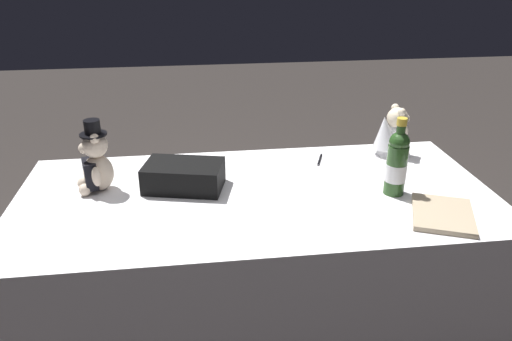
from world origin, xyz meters
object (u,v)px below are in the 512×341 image
(signing_pen, at_px, (320,160))
(guestbook, at_px, (443,214))
(gift_case_black, at_px, (184,176))
(teddy_bear_groom, at_px, (95,163))
(champagne_bottle, at_px, (397,162))
(teddy_bear_bride, at_px, (392,134))

(signing_pen, height_order, guestbook, guestbook)
(signing_pen, bearing_deg, gift_case_black, 17.64)
(guestbook, bearing_deg, teddy_bear_groom, 5.49)
(champagne_bottle, relative_size, gift_case_black, 0.91)
(champagne_bottle, xyz_separation_m, signing_pen, (0.21, -0.35, -0.13))
(champagne_bottle, distance_m, guestbook, 0.26)
(champagne_bottle, bearing_deg, gift_case_black, -10.73)
(teddy_bear_groom, distance_m, champagne_bottle, 1.19)
(gift_case_black, xyz_separation_m, guestbook, (-0.94, 0.37, -0.04))
(teddy_bear_bride, height_order, gift_case_black, teddy_bear_bride)
(gift_case_black, bearing_deg, signing_pen, -162.36)
(teddy_bear_groom, height_order, guestbook, teddy_bear_groom)
(teddy_bear_bride, relative_size, gift_case_black, 0.68)
(teddy_bear_groom, distance_m, guestbook, 1.35)
(teddy_bear_groom, xyz_separation_m, gift_case_black, (-0.35, 0.03, -0.06))
(teddy_bear_groom, bearing_deg, teddy_bear_bride, -171.09)
(teddy_bear_groom, distance_m, gift_case_black, 0.35)
(champagne_bottle, height_order, gift_case_black, champagne_bottle)
(signing_pen, bearing_deg, guestbook, 119.74)
(teddy_bear_bride, height_order, champagne_bottle, champagne_bottle)
(champagne_bottle, distance_m, gift_case_black, 0.85)
(champagne_bottle, height_order, guestbook, champagne_bottle)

